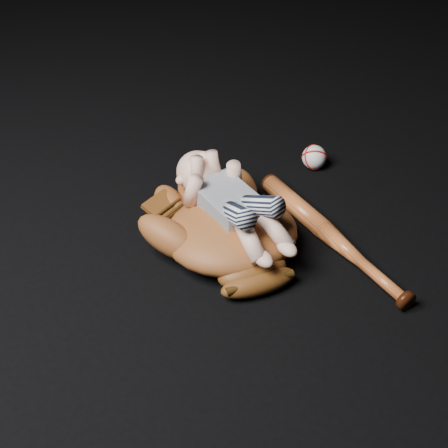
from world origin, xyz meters
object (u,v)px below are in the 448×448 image
Objects in this scene: newborn_baby at (235,202)px; baseball_bat at (331,236)px; baseball at (314,157)px; baseball_glove at (231,227)px.

newborn_baby is 0.24m from baseball_bat.
baseball is (0.33, 0.20, -0.09)m from newborn_baby.
newborn_baby is (0.01, 0.01, 0.06)m from baseball_glove.
baseball reaches higher than baseball_bat.
baseball_glove is at bearing -148.91° from baseball.
baseball_bat is 7.72× the size of baseball.
baseball_glove is at bearing -154.74° from newborn_baby.
baseball_bat is at bearing -115.40° from baseball.
newborn_baby is at bearing 155.96° from baseball_bat.
newborn_baby is 0.40m from baseball.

